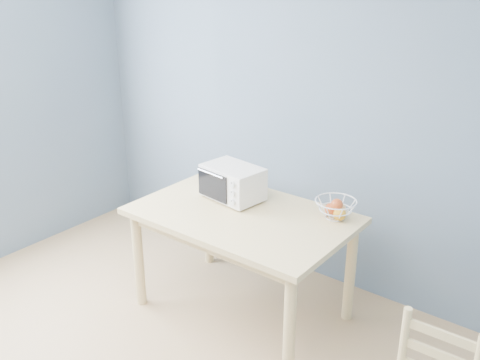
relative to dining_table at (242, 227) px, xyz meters
The scene contains 4 objects.
room 1.63m from the dining_table, 90.59° to the right, with size 4.01×4.51×2.61m.
dining_table is the anchor object (origin of this frame).
toaster_oven 0.34m from the dining_table, 145.41° to the left, with size 0.44×0.33×0.24m.
fruit_basket 0.62m from the dining_table, 30.62° to the left, with size 0.27×0.27×0.13m.
Camera 1 is at (1.93, -1.00, 2.23)m, focal length 40.00 mm.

